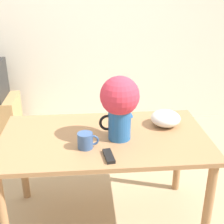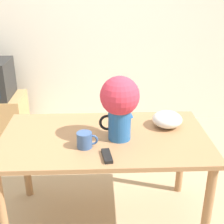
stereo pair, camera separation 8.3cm
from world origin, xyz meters
name	(u,v)px [view 2 (the right image)]	position (x,y,z in m)	size (l,w,h in m)	color
wall_back	(86,16)	(0.00, 1.97, 1.30)	(8.00, 0.05, 2.60)	silver
table	(105,149)	(0.17, 0.14, 0.62)	(1.40, 0.79, 0.72)	#A3754C
flower_vase	(120,103)	(0.27, 0.11, 0.98)	(0.26, 0.25, 0.43)	#235B9E
coffee_mug	(85,140)	(0.05, 0.00, 0.77)	(0.13, 0.10, 0.10)	#385689
white_bowl	(167,119)	(0.62, 0.27, 0.78)	(0.21, 0.21, 0.11)	silver
remote_control	(107,156)	(0.18, -0.13, 0.73)	(0.07, 0.16, 0.02)	black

